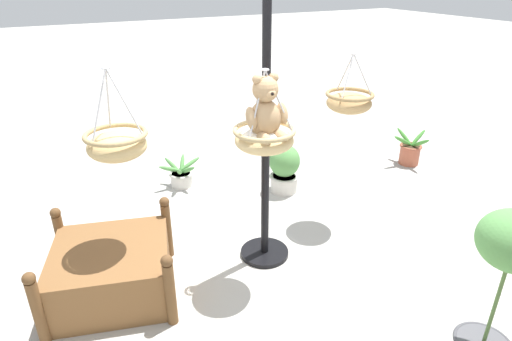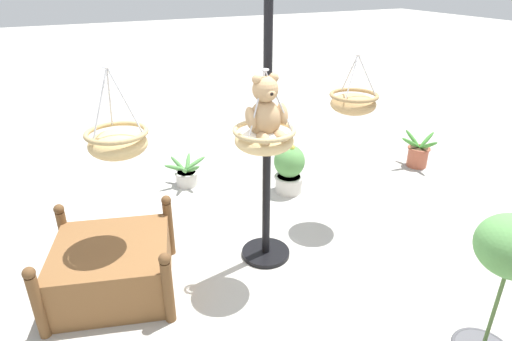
% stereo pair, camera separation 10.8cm
% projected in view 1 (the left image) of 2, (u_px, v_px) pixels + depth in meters
% --- Properties ---
extents(ground_plane, '(40.00, 40.00, 0.00)m').
position_uv_depth(ground_plane, '(251.00, 273.00, 3.73)').
color(ground_plane, '#ADAAA3').
extents(display_pole_central, '(0.44, 0.44, 2.35)m').
position_uv_depth(display_pole_central, '(265.00, 185.00, 3.67)').
color(display_pole_central, black).
rests_on(display_pole_central, ground).
extents(hanging_basket_with_teddy, '(0.47, 0.47, 0.62)m').
position_uv_depth(hanging_basket_with_teddy, '(264.00, 138.00, 3.17)').
color(hanging_basket_with_teddy, tan).
extents(teddy_bear, '(0.33, 0.29, 0.48)m').
position_uv_depth(teddy_bear, '(266.00, 112.00, 3.07)').
color(teddy_bear, tan).
extents(hanging_basket_left_high, '(0.45, 0.45, 0.55)m').
position_uv_depth(hanging_basket_left_high, '(349.00, 101.00, 4.01)').
color(hanging_basket_left_high, tan).
extents(hanging_basket_right_low, '(0.45, 0.45, 0.66)m').
position_uv_depth(hanging_basket_right_low, '(117.00, 144.00, 3.07)').
color(hanging_basket_right_low, tan).
extents(wooden_planter_box, '(1.17, 1.14, 0.60)m').
position_uv_depth(wooden_planter_box, '(112.00, 269.00, 3.41)').
color(wooden_planter_box, brown).
rests_on(wooden_planter_box, ground).
extents(potted_plant_flowering_red, '(0.54, 0.47, 0.34)m').
position_uv_depth(potted_plant_flowering_red, '(181.00, 176.00, 5.17)').
color(potted_plant_flowering_red, beige).
rests_on(potted_plant_flowering_red, ground).
extents(potted_plant_bushy_green, '(0.36, 0.36, 0.61)m').
position_uv_depth(potted_plant_bushy_green, '(284.00, 168.00, 4.98)').
color(potted_plant_bushy_green, beige).
rests_on(potted_plant_bushy_green, ground).
extents(potted_plant_conical_shrub, '(0.57, 0.57, 0.45)m').
position_uv_depth(potted_plant_conical_shrub, '(410.00, 151.00, 5.74)').
color(potted_plant_conical_shrub, '#AD563D').
rests_on(potted_plant_conical_shrub, ground).
extents(potted_plant_trailing_ivy, '(0.43, 0.43, 1.16)m').
position_uv_depth(potted_plant_trailing_ivy, '(504.00, 276.00, 2.58)').
color(potted_plant_trailing_ivy, '#4C4C51').
rests_on(potted_plant_trailing_ivy, ground).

